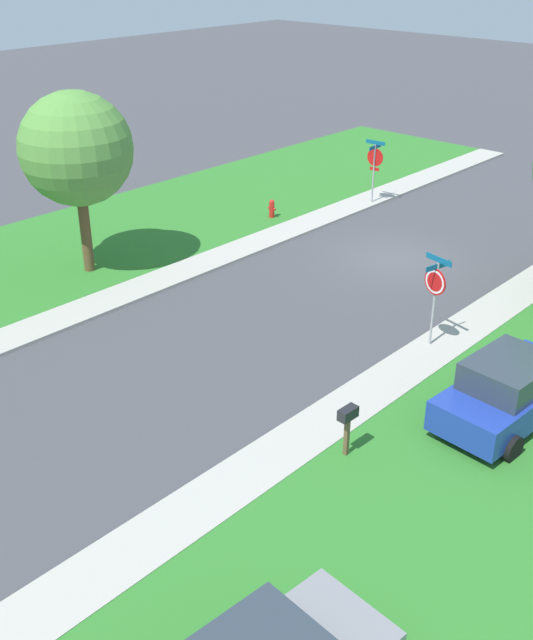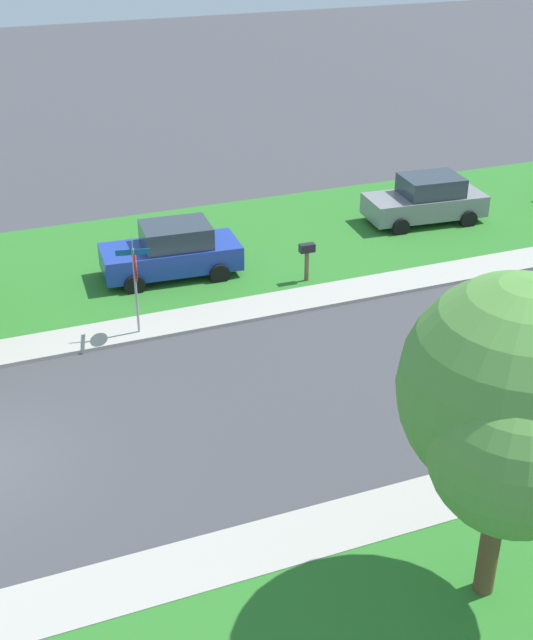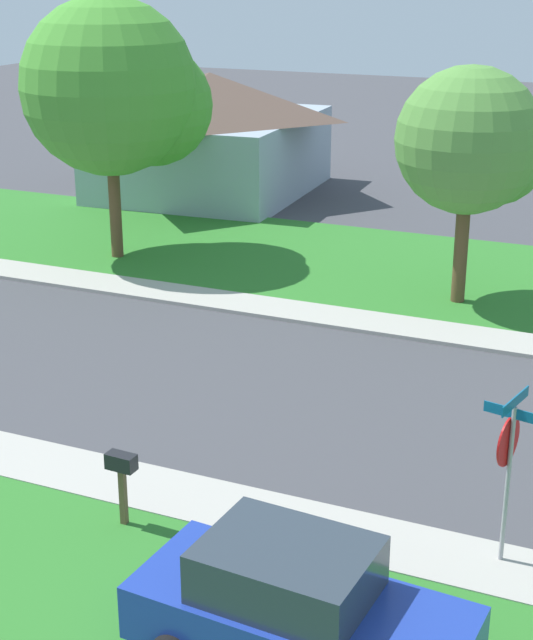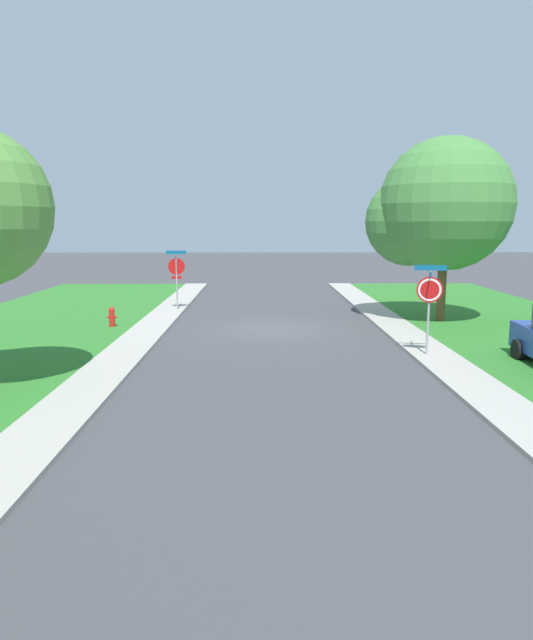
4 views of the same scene
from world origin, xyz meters
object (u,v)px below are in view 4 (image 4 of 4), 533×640
(tree_across_right, at_px, (436,209))
(fire_hydrant, at_px, (112,317))
(stop_sign_near_corner, at_px, (177,270))
(stop_sign_far_corner, at_px, (429,295))

(tree_across_right, xyz_separation_m, fire_hydrant, (12.68, 1.37, -4.11))
(stop_sign_near_corner, distance_m, fire_hydrant, 5.02)
(stop_sign_far_corner, distance_m, tree_across_right, 7.18)
(stop_sign_near_corner, xyz_separation_m, fire_hydrant, (1.87, 4.43, -1.44))
(stop_sign_near_corner, relative_size, stop_sign_far_corner, 1.00)
(stop_sign_far_corner, bearing_deg, tree_across_right, -107.77)
(stop_sign_far_corner, bearing_deg, stop_sign_near_corner, -46.99)
(stop_sign_far_corner, xyz_separation_m, fire_hydrant, (10.64, -4.98, -1.45))
(stop_sign_far_corner, xyz_separation_m, tree_across_right, (-2.04, -6.35, 2.66))
(stop_sign_near_corner, height_order, fire_hydrant, stop_sign_near_corner)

